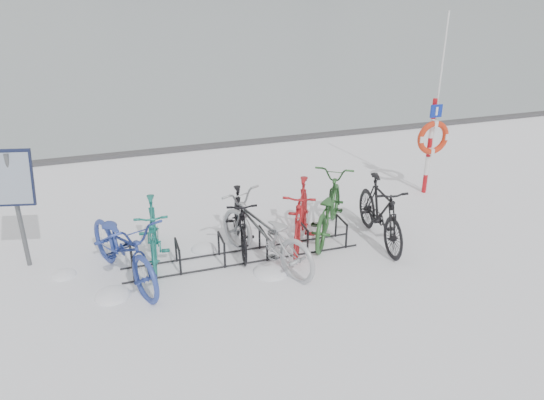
% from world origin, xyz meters
% --- Properties ---
extents(ground, '(900.00, 900.00, 0.00)m').
position_xyz_m(ground, '(0.00, 0.00, 0.00)').
color(ground, white).
rests_on(ground, ground).
extents(quay_edge, '(400.00, 0.25, 0.10)m').
position_xyz_m(quay_edge, '(0.00, 5.90, 0.05)').
color(quay_edge, '#3F3F42').
rests_on(quay_edge, ground).
extents(bike_rack, '(4.00, 0.48, 0.46)m').
position_xyz_m(bike_rack, '(0.00, 0.00, 0.18)').
color(bike_rack, black).
rests_on(bike_rack, ground).
extents(info_board, '(0.70, 0.39, 1.99)m').
position_xyz_m(info_board, '(-3.41, 0.83, 1.43)').
color(info_board, '#595B5E').
rests_on(info_board, ground).
extents(lifebuoy_station, '(0.72, 0.22, 3.73)m').
position_xyz_m(lifebuoy_station, '(4.47, 1.45, 1.25)').
color(lifebuoy_station, '#AE0D15').
rests_on(lifebuoy_station, ground).
extents(bike_0, '(1.54, 2.39, 1.18)m').
position_xyz_m(bike_0, '(-1.90, -0.04, 0.59)').
color(bike_0, '#2C4096').
rests_on(bike_0, ground).
extents(bike_1, '(0.70, 1.87, 1.10)m').
position_xyz_m(bike_1, '(-1.41, 0.34, 0.55)').
color(bike_1, '#1A7167').
rests_on(bike_1, ground).
extents(bike_2, '(0.75, 1.81, 1.06)m').
position_xyz_m(bike_2, '(0.06, 0.39, 0.53)').
color(bike_2, black).
rests_on(bike_2, ground).
extents(bike_3, '(1.63, 2.33, 1.16)m').
position_xyz_m(bike_3, '(0.31, -0.26, 0.58)').
color(bike_3, '#A2A5AA').
rests_on(bike_3, ground).
extents(bike_4, '(1.36, 1.97, 1.16)m').
position_xyz_m(bike_4, '(1.11, 0.20, 0.58)').
color(bike_4, '#A71A1E').
rests_on(bike_4, ground).
extents(bike_5, '(1.77, 2.16, 1.10)m').
position_xyz_m(bike_5, '(1.71, 0.42, 0.55)').
color(bike_5, '#2A5C2A').
rests_on(bike_5, ground).
extents(bike_6, '(0.77, 2.02, 1.18)m').
position_xyz_m(bike_6, '(2.47, -0.13, 0.59)').
color(bike_6, black).
rests_on(bike_6, ground).
extents(snow_drifts, '(4.47, 1.76, 0.20)m').
position_xyz_m(snow_drifts, '(-0.62, -0.05, 0.00)').
color(snow_drifts, white).
rests_on(snow_drifts, ground).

